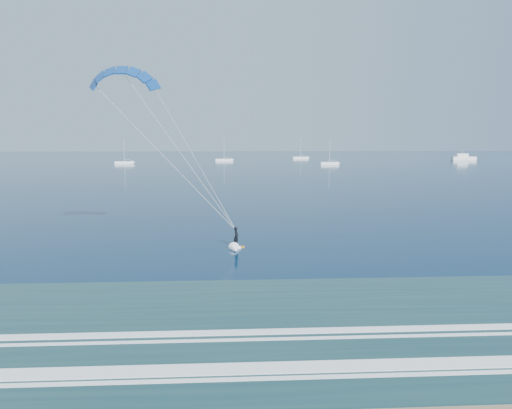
{
  "coord_description": "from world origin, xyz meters",
  "views": [
    {
      "loc": [
        -4.51,
        -14.12,
        10.38
      ],
      "look_at": [
        -2.43,
        24.88,
        4.92
      ],
      "focal_mm": 32.0,
      "sensor_mm": 36.0,
      "label": 1
    }
  ],
  "objects_px": {
    "sailboat_1": "(124,163)",
    "sailboat_4": "(300,158)",
    "sailboat_2": "(224,160)",
    "kitesurfer_rig": "(178,150)",
    "sailboat_3": "(329,163)",
    "motor_yacht": "(463,158)"
  },
  "relations": [
    {
      "from": "motor_yacht",
      "to": "sailboat_2",
      "type": "xyz_separation_m",
      "value": [
        -129.52,
        -5.43,
        -0.73
      ]
    },
    {
      "from": "motor_yacht",
      "to": "sailboat_1",
      "type": "xyz_separation_m",
      "value": [
        -174.18,
        -32.33,
        -0.73
      ]
    },
    {
      "from": "motor_yacht",
      "to": "sailboat_3",
      "type": "relative_size",
      "value": 1.16
    },
    {
      "from": "sailboat_3",
      "to": "sailboat_4",
      "type": "bearing_deg",
      "value": 92.26
    },
    {
      "from": "kitesurfer_rig",
      "to": "sailboat_2",
      "type": "relative_size",
      "value": 1.53
    },
    {
      "from": "sailboat_1",
      "to": "sailboat_4",
      "type": "bearing_deg",
      "value": 32.29
    },
    {
      "from": "sailboat_2",
      "to": "kitesurfer_rig",
      "type": "bearing_deg",
      "value": -90.32
    },
    {
      "from": "motor_yacht",
      "to": "sailboat_3",
      "type": "xyz_separation_m",
      "value": [
        -82.71,
        -43.46,
        -0.73
      ]
    },
    {
      "from": "sailboat_1",
      "to": "sailboat_4",
      "type": "height_order",
      "value": "sailboat_4"
    },
    {
      "from": "sailboat_1",
      "to": "sailboat_2",
      "type": "relative_size",
      "value": 0.96
    },
    {
      "from": "sailboat_3",
      "to": "motor_yacht",
      "type": "bearing_deg",
      "value": 27.72
    },
    {
      "from": "motor_yacht",
      "to": "sailboat_2",
      "type": "distance_m",
      "value": 129.63
    },
    {
      "from": "sailboat_2",
      "to": "sailboat_4",
      "type": "bearing_deg",
      "value": 33.5
    },
    {
      "from": "sailboat_3",
      "to": "sailboat_4",
      "type": "height_order",
      "value": "sailboat_4"
    },
    {
      "from": "sailboat_2",
      "to": "sailboat_3",
      "type": "xyz_separation_m",
      "value": [
        46.81,
        -38.03,
        -0.0
      ]
    },
    {
      "from": "kitesurfer_rig",
      "to": "sailboat_2",
      "type": "distance_m",
      "value": 194.16
    },
    {
      "from": "sailboat_1",
      "to": "sailboat_4",
      "type": "xyz_separation_m",
      "value": [
        88.82,
        56.13,
        0.01
      ]
    },
    {
      "from": "sailboat_1",
      "to": "sailboat_3",
      "type": "distance_m",
      "value": 92.14
    },
    {
      "from": "sailboat_2",
      "to": "sailboat_4",
      "type": "xyz_separation_m",
      "value": [
        44.16,
        29.22,
        0.0
      ]
    },
    {
      "from": "kitesurfer_rig",
      "to": "sailboat_2",
      "type": "xyz_separation_m",
      "value": [
        1.07,
        193.95,
        -8.87
      ]
    },
    {
      "from": "sailboat_2",
      "to": "sailboat_4",
      "type": "relative_size",
      "value": 0.95
    },
    {
      "from": "kitesurfer_rig",
      "to": "sailboat_4",
      "type": "bearing_deg",
      "value": 78.54
    }
  ]
}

